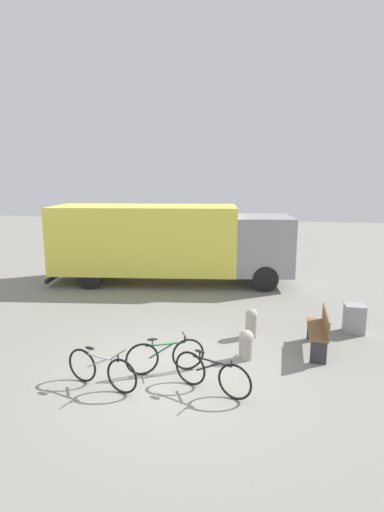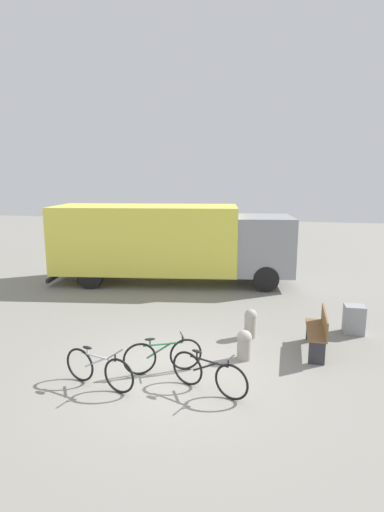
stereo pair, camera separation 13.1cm
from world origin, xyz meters
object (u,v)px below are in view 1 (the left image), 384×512
(delivery_truck, at_px, (168,240))
(bicycle_near, at_px, (101,369))
(bicycle_middle, at_px, (165,356))
(utility_box, at_px, (354,319))
(bollard_far_bench, at_px, (252,322))
(bollard_near_bench, at_px, (246,343))
(park_bench, at_px, (320,330))
(bicycle_far, at_px, (212,374))

(delivery_truck, height_order, bicycle_near, delivery_truck)
(bicycle_middle, bearing_deg, utility_box, 10.78)
(delivery_truck, height_order, bollard_far_bench, delivery_truck)
(bollard_near_bench, height_order, utility_box, utility_box)
(delivery_truck, xyz_separation_m, park_bench, (4.94, -5.39, -1.10))
(bicycle_far, distance_m, bollard_near_bench, 1.61)
(bicycle_near, relative_size, bicycle_far, 1.03)
(park_bench, height_order, bicycle_far, park_bench)
(bicycle_near, distance_m, bicycle_far, 2.09)
(delivery_truck, relative_size, bollard_near_bench, 13.83)
(bicycle_far, bearing_deg, bicycle_middle, 173.08)
(bicycle_near, bearing_deg, utility_box, 52.08)
(bollard_near_bench, bearing_deg, bicycle_near, -146.17)
(park_bench, relative_size, bollard_far_bench, 2.01)
(bicycle_far, bearing_deg, bollard_near_bench, 92.16)
(delivery_truck, bearing_deg, bollard_near_bench, -69.49)
(park_bench, distance_m, bicycle_middle, 3.62)
(bollard_far_bench, bearing_deg, bicycle_far, -102.26)
(bollard_near_bench, relative_size, utility_box, 0.90)
(bicycle_far, distance_m, bollard_far_bench, 2.84)
(bicycle_middle, relative_size, bicycle_far, 0.98)
(park_bench, relative_size, utility_box, 1.99)
(delivery_truck, height_order, bicycle_far, delivery_truck)
(delivery_truck, bearing_deg, park_bench, -55.43)
(utility_box, bearing_deg, bicycle_middle, -144.50)
(park_bench, distance_m, bollard_near_bench, 1.79)
(bicycle_near, distance_m, utility_box, 6.49)
(bicycle_near, bearing_deg, park_bench, 46.30)
(bicycle_middle, height_order, bollard_near_bench, bicycle_middle)
(bicycle_far, xyz_separation_m, bollard_far_bench, (0.60, 2.78, 0.03))
(park_bench, bearing_deg, bollard_near_bench, 115.85)
(bollard_far_bench, bearing_deg, bicycle_middle, -126.58)
(delivery_truck, distance_m, bollard_far_bench, 6.03)
(bollard_far_bench, bearing_deg, bollard_near_bench, -92.68)
(bicycle_near, height_order, bicycle_far, same)
(park_bench, relative_size, bicycle_middle, 0.98)
(bicycle_near, relative_size, bollard_far_bench, 2.17)
(bicycle_near, bearing_deg, bollard_near_bench, 49.93)
(bicycle_middle, bearing_deg, bollard_far_bench, 28.69)
(park_bench, distance_m, bicycle_far, 3.12)
(delivery_truck, distance_m, park_bench, 7.39)
(bollard_far_bench, bearing_deg, park_bench, -19.05)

